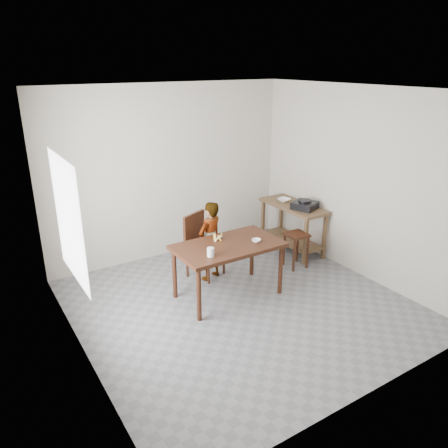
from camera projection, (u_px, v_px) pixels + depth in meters
floor at (240, 306)px, 5.72m from camera, size 4.00×4.00×0.04m
ceiling at (244, 87)px, 4.75m from camera, size 4.00×4.00×0.04m
wall_back at (169, 172)px, 6.83m from camera, size 4.00×0.04×2.70m
wall_front at (379, 271)px, 3.64m from camera, size 4.00×0.04×2.70m
wall_left at (70, 242)px, 4.22m from camera, size 0.04×4.00×2.70m
wall_right at (358, 183)px, 6.25m from camera, size 0.04×4.00×2.70m
window_pane at (68, 220)px, 4.35m from camera, size 0.02×1.10×1.30m
dining_table at (228, 270)px, 5.82m from camera, size 1.40×0.80×0.75m
prep_counter at (292, 227)px, 7.22m from camera, size 0.50×1.20×0.80m
child at (210, 241)px, 6.21m from camera, size 0.49×0.40×1.17m
dining_chair at (205, 246)px, 6.33m from camera, size 0.59×0.59×0.93m
stool at (296, 250)px, 6.68m from camera, size 0.33×0.33×0.55m
glass_tumbler at (211, 252)px, 5.32m from camera, size 0.11×0.11×0.11m
small_bowl at (256, 241)px, 5.75m from camera, size 0.14×0.14×0.04m
banana at (218, 238)px, 5.81m from camera, size 0.20×0.17×0.06m
serving_bowl at (284, 200)px, 7.22m from camera, size 0.25×0.25×0.05m
gas_burner at (305, 205)px, 6.86m from camera, size 0.44×0.44×0.11m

